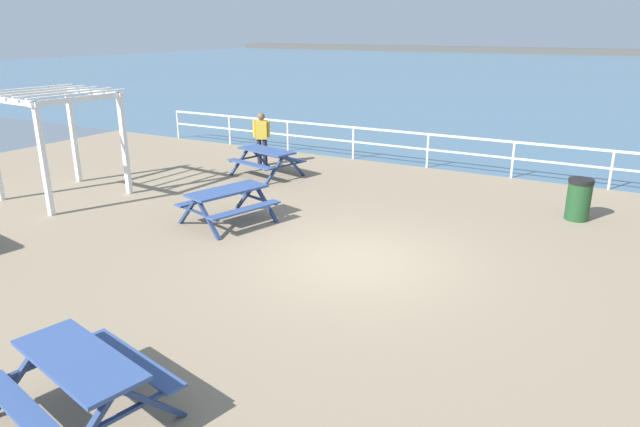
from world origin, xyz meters
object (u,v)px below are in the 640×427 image
(picnic_table_mid_centre, at_px, (80,372))
(picnic_table_far_right, at_px, (267,156))
(picnic_table_far_left, at_px, (227,198))
(lattice_pergola, at_px, (56,119))
(litter_bin, at_px, (579,199))
(visitor, at_px, (262,136))

(picnic_table_mid_centre, relative_size, picnic_table_far_right, 0.98)
(picnic_table_far_left, relative_size, lattice_pergola, 0.78)
(lattice_pergola, xyz_separation_m, litter_bin, (11.71, 4.45, -1.52))
(picnic_table_far_right, xyz_separation_m, visitor, (-0.85, 0.99, 0.36))
(picnic_table_far_left, xyz_separation_m, visitor, (-2.52, 4.95, 0.36))
(visitor, xyz_separation_m, lattice_pergola, (-2.43, -5.34, 1.05))
(picnic_table_far_left, xyz_separation_m, picnic_table_far_right, (-1.67, 3.96, 0.00))
(picnic_table_mid_centre, bearing_deg, picnic_table_far_left, 126.78)
(lattice_pergola, bearing_deg, visitor, 70.33)
(picnic_table_far_left, relative_size, visitor, 1.29)
(picnic_table_mid_centre, height_order, litter_bin, litter_bin)
(picnic_table_far_left, bearing_deg, lattice_pergola, 110.52)
(picnic_table_mid_centre, bearing_deg, litter_bin, 80.94)
(picnic_table_far_right, xyz_separation_m, lattice_pergola, (-3.28, -4.35, 1.41))
(lattice_pergola, bearing_deg, picnic_table_far_right, 57.79)
(visitor, bearing_deg, litter_bin, 54.91)
(litter_bin, bearing_deg, picnic_table_mid_centre, -111.50)
(lattice_pergola, height_order, litter_bin, lattice_pergola)
(picnic_table_mid_centre, distance_m, picnic_table_far_right, 10.99)
(visitor, distance_m, lattice_pergola, 5.96)
(picnic_table_far_left, height_order, litter_bin, litter_bin)
(picnic_table_far_right, height_order, litter_bin, litter_bin)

